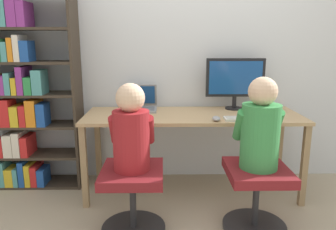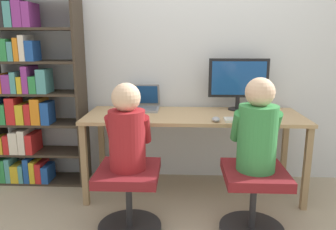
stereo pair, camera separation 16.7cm
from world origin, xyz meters
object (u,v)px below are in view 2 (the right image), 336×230
object	(u,v)px
person_at_laptop	(127,130)
office_chair_left	(253,195)
laptop	(142,104)
desktop_monitor	(238,81)
keyboard	(250,120)
person_at_monitor	(257,129)
office_chair_right	(129,193)
bookshelf	(26,95)

from	to	relation	value
person_at_laptop	office_chair_left	bearing A→B (deg)	0.82
office_chair_left	person_at_laptop	world-z (taller)	person_at_laptop
laptop	desktop_monitor	bearing A→B (deg)	0.99
keyboard	person_at_monitor	distance (m)	0.41
laptop	person_at_monitor	bearing A→B (deg)	-42.88
person_at_monitor	person_at_laptop	size ratio (longest dim) A/B	1.06
desktop_monitor	office_chair_left	bearing A→B (deg)	-89.88
desktop_monitor	office_chair_right	bearing A→B (deg)	-135.96
office_chair_right	person_at_monitor	xyz separation A→B (m)	(0.92, 0.02, 0.49)
laptop	office_chair_left	world-z (taller)	laptop
office_chair_right	bookshelf	bearing A→B (deg)	143.41
office_chair_left	keyboard	bearing A→B (deg)	86.21
keyboard	office_chair_left	world-z (taller)	keyboard
person_at_monitor	office_chair_left	bearing A→B (deg)	-90.00
desktop_monitor	office_chair_right	xyz separation A→B (m)	(-0.91, -0.88, -0.72)
office_chair_left	person_at_laptop	distance (m)	1.03
laptop	person_at_laptop	xyz separation A→B (m)	(-0.00, -0.86, -0.02)
office_chair_right	person_at_laptop	size ratio (longest dim) A/B	0.79
office_chair_right	person_at_laptop	xyz separation A→B (m)	(-0.00, 0.00, 0.48)
desktop_monitor	person_at_laptop	distance (m)	1.29
laptop	person_at_monitor	world-z (taller)	person_at_monitor
office_chair_left	person_at_monitor	world-z (taller)	person_at_monitor
laptop	keyboard	distance (m)	1.04
desktop_monitor	office_chair_right	size ratio (longest dim) A/B	1.13
desktop_monitor	bookshelf	distance (m)	2.03
laptop	bookshelf	bearing A→B (deg)	-177.78
laptop	keyboard	size ratio (longest dim) A/B	0.82
keyboard	person_at_monitor	bearing A→B (deg)	-93.83
keyboard	bookshelf	world-z (taller)	bookshelf
office_chair_left	office_chair_right	distance (m)	0.92
desktop_monitor	keyboard	size ratio (longest dim) A/B	1.35
office_chair_left	desktop_monitor	bearing A→B (deg)	90.12
office_chair_right	keyboard	bearing A→B (deg)	24.40
laptop	office_chair_left	distance (m)	1.34
office_chair_right	bookshelf	size ratio (longest dim) A/B	0.27
laptop	office_chair_left	size ratio (longest dim) A/B	0.68
office_chair_left	bookshelf	size ratio (longest dim) A/B	0.27
desktop_monitor	person_at_laptop	world-z (taller)	desktop_monitor
office_chair_right	person_at_monitor	world-z (taller)	person_at_monitor
laptop	person_at_laptop	size ratio (longest dim) A/B	0.54
office_chair_left	person_at_laptop	xyz separation A→B (m)	(-0.92, -0.01, 0.48)
person_at_monitor	bookshelf	world-z (taller)	bookshelf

